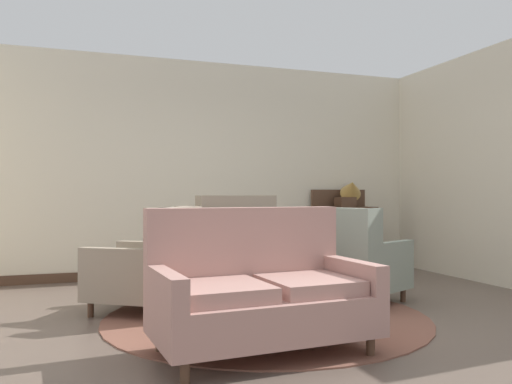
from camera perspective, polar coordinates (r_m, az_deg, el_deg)
The scene contains 14 objects.
ground at distance 4.48m, azimuth 2.52°, elevation -14.45°, with size 8.97×8.97×0.00m, color brown.
wall_back at distance 7.12m, azimuth -6.13°, elevation 2.61°, with size 6.57×0.08×2.91m, color beige.
wall_right at distance 6.88m, azimuth 25.24°, elevation 2.74°, with size 0.08×4.05×2.91m, color beige.
baseboard_back at distance 7.14m, azimuth -6.04°, elevation -8.65°, with size 6.41×0.03×0.12m, color #4C3323.
area_rug at distance 4.75m, azimuth 1.14°, elevation -13.55°, with size 2.87×2.87×0.01m, color brown.
coffee_table at distance 4.63m, azimuth 0.71°, elevation -9.38°, with size 0.83×0.83×0.45m.
porcelain_vase at distance 4.60m, azimuth 1.02°, elevation -6.35°, with size 0.15×0.15×0.35m.
settee at distance 3.68m, azimuth 0.44°, elevation -11.09°, with size 1.54×0.91×1.00m.
armchair_near_sideboard at distance 5.59m, azimuth -2.93°, elevation -6.99°, with size 0.82×0.91×1.09m.
armchair_foreground_right at distance 5.39m, azimuth 10.36°, elevation -7.57°, with size 1.14×1.14×0.97m.
armchair_back_corner at distance 4.96m, azimuth -11.36°, elevation -8.16°, with size 1.17×1.13×0.98m.
side_table at distance 6.36m, azimuth 10.16°, elevation -6.46°, with size 0.60×0.60×0.67m.
sideboard at distance 7.60m, azimuth 9.68°, elevation -4.61°, with size 0.87×0.41×1.17m.
gramophone at distance 7.53m, azimuth 10.29°, elevation 0.06°, with size 0.42×0.47×0.47m.
Camera 1 is at (-1.61, -4.04, 1.10)m, focal length 36.36 mm.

